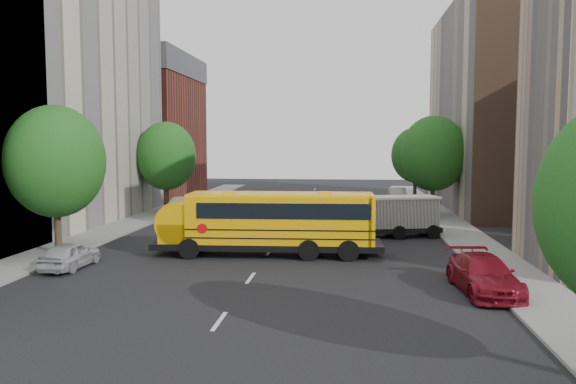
% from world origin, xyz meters
% --- Properties ---
extents(ground, '(120.00, 120.00, 0.00)m').
position_xyz_m(ground, '(0.00, 0.00, 0.00)').
color(ground, black).
rests_on(ground, ground).
extents(sidewalk_left, '(3.00, 80.00, 0.12)m').
position_xyz_m(sidewalk_left, '(-11.50, 5.00, 0.06)').
color(sidewalk_left, slate).
rests_on(sidewalk_left, ground).
extents(sidewalk_right, '(3.00, 80.00, 0.12)m').
position_xyz_m(sidewalk_right, '(11.50, 5.00, 0.06)').
color(sidewalk_right, slate).
rests_on(sidewalk_right, ground).
extents(lane_markings, '(0.15, 64.00, 0.01)m').
position_xyz_m(lane_markings, '(0.00, 10.00, 0.01)').
color(lane_markings, silver).
rests_on(lane_markings, ground).
extents(building_left_cream, '(10.00, 26.00, 20.00)m').
position_xyz_m(building_left_cream, '(-18.00, 6.00, 10.00)').
color(building_left_cream, '#BDB098').
rests_on(building_left_cream, ground).
extents(building_left_redbrick, '(10.00, 15.00, 13.00)m').
position_xyz_m(building_left_redbrick, '(-18.00, 28.00, 6.50)').
color(building_left_redbrick, maroon).
rests_on(building_left_redbrick, ground).
extents(building_right_far, '(10.00, 22.00, 18.00)m').
position_xyz_m(building_right_far, '(18.00, 20.00, 9.00)').
color(building_right_far, '#BDAC93').
rests_on(building_right_far, ground).
extents(building_right_sidewall, '(10.10, 0.30, 18.00)m').
position_xyz_m(building_right_sidewall, '(18.00, 9.00, 9.00)').
color(building_right_sidewall, brown).
rests_on(building_right_sidewall, ground).
extents(street_tree_1, '(5.12, 5.12, 7.90)m').
position_xyz_m(street_tree_1, '(-11.00, -4.00, 4.95)').
color(street_tree_1, '#38281C').
rests_on(street_tree_1, ground).
extents(street_tree_2, '(4.99, 4.99, 7.71)m').
position_xyz_m(street_tree_2, '(-11.00, 14.00, 4.83)').
color(street_tree_2, '#38281C').
rests_on(street_tree_2, ground).
extents(street_tree_4, '(5.25, 5.25, 8.10)m').
position_xyz_m(street_tree_4, '(11.00, 14.00, 5.08)').
color(street_tree_4, '#38281C').
rests_on(street_tree_4, ground).
extents(street_tree_5, '(4.86, 4.86, 7.51)m').
position_xyz_m(street_tree_5, '(11.00, 26.00, 4.70)').
color(street_tree_5, '#38281C').
rests_on(street_tree_5, ground).
extents(school_bus, '(12.12, 3.39, 3.39)m').
position_xyz_m(school_bus, '(-0.07, -2.90, 1.89)').
color(school_bus, black).
rests_on(school_bus, ground).
extents(safari_truck, '(6.35, 3.56, 2.58)m').
position_xyz_m(safari_truck, '(7.02, 3.68, 1.36)').
color(safari_truck, black).
rests_on(safari_truck, ground).
extents(parked_car_0, '(1.61, 3.83, 1.29)m').
position_xyz_m(parked_car_0, '(-8.80, -7.01, 0.65)').
color(parked_car_0, '#B1B1B8').
rests_on(parked_car_0, ground).
extents(parked_car_1, '(2.13, 4.97, 1.59)m').
position_xyz_m(parked_car_1, '(-8.81, 12.52, 0.80)').
color(parked_car_1, silver).
rests_on(parked_car_1, ground).
extents(parked_car_2, '(2.30, 4.65, 1.27)m').
position_xyz_m(parked_car_2, '(-8.80, 21.15, 0.63)').
color(parked_car_2, black).
rests_on(parked_car_2, ground).
extents(parked_car_3, '(2.45, 5.18, 1.46)m').
position_xyz_m(parked_car_3, '(9.60, -9.34, 0.73)').
color(parked_car_3, maroon).
rests_on(parked_car_3, ground).
extents(parked_car_4, '(2.31, 4.83, 1.59)m').
position_xyz_m(parked_car_4, '(9.60, 13.38, 0.80)').
color(parked_car_4, '#33355A').
rests_on(parked_car_4, ground).
extents(parked_car_5, '(1.67, 4.59, 1.50)m').
position_xyz_m(parked_car_5, '(9.12, 24.30, 0.75)').
color(parked_car_5, '#9A9A95').
rests_on(parked_car_5, ground).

